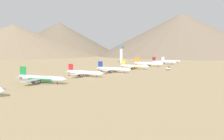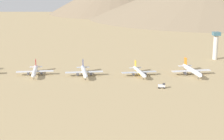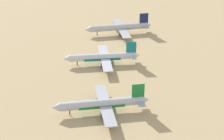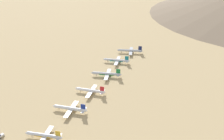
% 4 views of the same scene
% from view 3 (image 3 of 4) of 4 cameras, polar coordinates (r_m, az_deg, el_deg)
% --- Properties ---
extents(parked_jet_0, '(42.17, 34.57, 12.25)m').
position_cam_3_polar(parked_jet_0, '(253.50, 1.08, 6.01)').
color(parked_jet_0, '#B2B7C1').
rests_on(parked_jet_0, ground).
extents(parked_jet_1, '(40.83, 33.31, 11.78)m').
position_cam_3_polar(parked_jet_1, '(213.21, -1.29, 1.83)').
color(parked_jet_1, silver).
rests_on(parked_jet_1, ground).
extents(parked_jet_2, '(41.57, 34.01, 12.03)m').
position_cam_3_polar(parked_jet_2, '(171.46, -1.36, -4.77)').
color(parked_jet_2, '#B2B7C1').
rests_on(parked_jet_2, ground).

